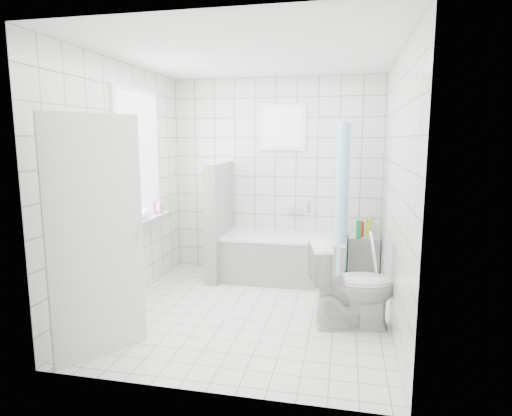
# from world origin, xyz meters

# --- Properties ---
(ground) EXTENTS (3.00, 3.00, 0.00)m
(ground) POSITION_xyz_m (0.00, 0.00, 0.00)
(ground) COLOR white
(ground) RESTS_ON ground
(ceiling) EXTENTS (3.00, 3.00, 0.00)m
(ceiling) POSITION_xyz_m (0.00, 0.00, 2.60)
(ceiling) COLOR white
(ceiling) RESTS_ON ground
(wall_back) EXTENTS (2.80, 0.02, 2.60)m
(wall_back) POSITION_xyz_m (0.00, 1.50, 1.30)
(wall_back) COLOR white
(wall_back) RESTS_ON ground
(wall_front) EXTENTS (2.80, 0.02, 2.60)m
(wall_front) POSITION_xyz_m (0.00, -1.50, 1.30)
(wall_front) COLOR white
(wall_front) RESTS_ON ground
(wall_left) EXTENTS (0.02, 3.00, 2.60)m
(wall_left) POSITION_xyz_m (-1.40, 0.00, 1.30)
(wall_left) COLOR white
(wall_left) RESTS_ON ground
(wall_right) EXTENTS (0.02, 3.00, 2.60)m
(wall_right) POSITION_xyz_m (1.40, 0.00, 1.30)
(wall_right) COLOR white
(wall_right) RESTS_ON ground
(window_left) EXTENTS (0.01, 0.90, 1.40)m
(window_left) POSITION_xyz_m (-1.35, 0.30, 1.60)
(window_left) COLOR white
(window_left) RESTS_ON wall_left
(window_back) EXTENTS (0.50, 0.01, 0.50)m
(window_back) POSITION_xyz_m (0.10, 1.46, 1.95)
(window_back) COLOR white
(window_back) RESTS_ON wall_back
(window_sill) EXTENTS (0.18, 1.02, 0.08)m
(window_sill) POSITION_xyz_m (-1.31, 0.30, 0.86)
(window_sill) COLOR white
(window_sill) RESTS_ON wall_left
(door) EXTENTS (0.49, 0.68, 2.00)m
(door) POSITION_xyz_m (-1.02, -1.15, 1.00)
(door) COLOR silver
(door) RESTS_ON ground
(bathtub) EXTENTS (1.56, 0.77, 0.58)m
(bathtub) POSITION_xyz_m (0.18, 1.12, 0.29)
(bathtub) COLOR white
(bathtub) RESTS_ON ground
(partition_wall) EXTENTS (0.15, 0.85, 1.50)m
(partition_wall) POSITION_xyz_m (-0.66, 1.07, 0.75)
(partition_wall) COLOR white
(partition_wall) RESTS_ON ground
(tiled_ledge) EXTENTS (0.40, 0.24, 0.55)m
(tiled_ledge) POSITION_xyz_m (1.19, 1.38, 0.28)
(tiled_ledge) COLOR white
(tiled_ledge) RESTS_ON ground
(toilet) EXTENTS (0.89, 0.62, 0.83)m
(toilet) POSITION_xyz_m (1.03, -0.15, 0.41)
(toilet) COLOR white
(toilet) RESTS_ON ground
(curtain_rod) EXTENTS (0.02, 0.80, 0.02)m
(curtain_rod) POSITION_xyz_m (0.90, 1.10, 2.00)
(curtain_rod) COLOR silver
(curtain_rod) RESTS_ON wall_back
(shower_curtain) EXTENTS (0.14, 0.48, 1.78)m
(shower_curtain) POSITION_xyz_m (0.90, 0.97, 1.10)
(shower_curtain) COLOR #4FB6E7
(shower_curtain) RESTS_ON curtain_rod
(tub_faucet) EXTENTS (0.18, 0.06, 0.06)m
(tub_faucet) POSITION_xyz_m (0.28, 1.46, 0.85)
(tub_faucet) COLOR silver
(tub_faucet) RESTS_ON wall_back
(sill_bottles) EXTENTS (0.16, 0.65, 0.21)m
(sill_bottles) POSITION_xyz_m (-1.30, 0.32, 0.99)
(sill_bottles) COLOR #2F8DD6
(sill_bottles) RESTS_ON window_sill
(ledge_bottles) EXTENTS (0.19, 0.18, 0.25)m
(ledge_bottles) POSITION_xyz_m (1.17, 1.33, 0.66)
(ledge_bottles) COLOR red
(ledge_bottles) RESTS_ON tiled_ledge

